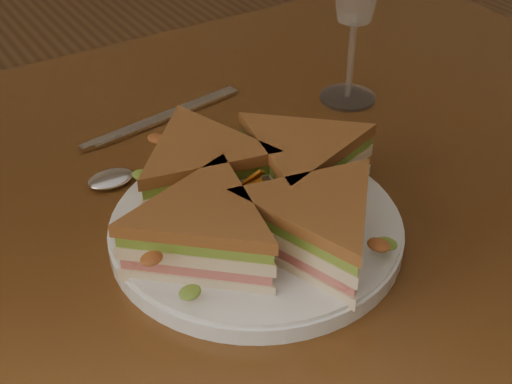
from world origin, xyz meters
TOP-DOWN VIEW (x-y plane):
  - table at (0.00, 0.00)m, footprint 1.20×0.80m
  - plate at (-0.00, -0.07)m, footprint 0.27×0.27m
  - sandwich_wedges at (-0.00, -0.07)m, footprint 0.32×0.32m
  - crisps_mound at (-0.00, -0.07)m, footprint 0.09×0.09m
  - spoon at (-0.06, 0.08)m, footprint 0.18×0.06m
  - knife at (0.01, 0.17)m, footprint 0.21×0.05m

SIDE VIEW (x-z plane):
  - table at x=0.00m, z-range 0.28..1.03m
  - knife at x=0.01m, z-range 0.75..0.75m
  - spoon at x=-0.06m, z-range 0.75..0.76m
  - plate at x=0.00m, z-range 0.75..0.77m
  - crisps_mound at x=0.00m, z-range 0.77..0.82m
  - sandwich_wedges at x=0.00m, z-range 0.77..0.82m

